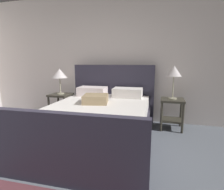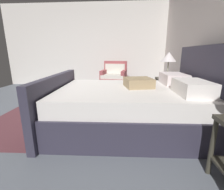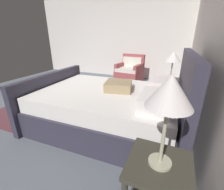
{
  "view_description": "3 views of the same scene",
  "coord_description": "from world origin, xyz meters",
  "px_view_note": "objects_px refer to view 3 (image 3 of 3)",
  "views": [
    {
      "loc": [
        1.33,
        -1.19,
        1.3
      ],
      "look_at": [
        0.57,
        1.57,
        0.78
      ],
      "focal_mm": 29.08,
      "sensor_mm": 36.0,
      "label": 1
    },
    {
      "loc": [
        2.73,
        1.4,
        1.13
      ],
      "look_at": [
        0.36,
        1.23,
        0.51
      ],
      "focal_mm": 25.54,
      "sensor_mm": 36.0,
      "label": 2
    },
    {
      "loc": [
        2.43,
        2.44,
        1.43
      ],
      "look_at": [
        0.37,
        1.56,
        0.56
      ],
      "focal_mm": 24.36,
      "sensor_mm": 36.0,
      "label": 3
    }
  ],
  "objects_px": {
    "nightstand_right": "(157,183)",
    "table_lamp_right": "(170,94)",
    "nightstand_left": "(169,88)",
    "bed": "(111,106)",
    "table_lamp_left": "(173,57)",
    "armchair": "(130,73)"
  },
  "relations": [
    {
      "from": "table_lamp_right",
      "to": "table_lamp_left",
      "type": "bearing_deg",
      "value": -178.26
    },
    {
      "from": "nightstand_right",
      "to": "armchair",
      "type": "bearing_deg",
      "value": -160.26
    },
    {
      "from": "nightstand_left",
      "to": "table_lamp_right",
      "type": "bearing_deg",
      "value": 1.74
    },
    {
      "from": "table_lamp_right",
      "to": "nightstand_left",
      "type": "height_order",
      "value": "table_lamp_right"
    },
    {
      "from": "nightstand_right",
      "to": "armchair",
      "type": "xyz_separation_m",
      "value": [
        -3.68,
        -1.32,
        -0.06
      ]
    },
    {
      "from": "bed",
      "to": "nightstand_left",
      "type": "relative_size",
      "value": 3.97
    },
    {
      "from": "table_lamp_right",
      "to": "bed",
      "type": "bearing_deg",
      "value": -143.17
    },
    {
      "from": "bed",
      "to": "nightstand_right",
      "type": "relative_size",
      "value": 3.97
    },
    {
      "from": "bed",
      "to": "table_lamp_right",
      "type": "relative_size",
      "value": 3.74
    },
    {
      "from": "bed",
      "to": "table_lamp_left",
      "type": "distance_m",
      "value": 1.6
    },
    {
      "from": "nightstand_left",
      "to": "armchair",
      "type": "distance_m",
      "value": 1.81
    },
    {
      "from": "table_lamp_right",
      "to": "armchair",
      "type": "xyz_separation_m",
      "value": [
        -3.68,
        -1.32,
        -0.77
      ]
    },
    {
      "from": "nightstand_right",
      "to": "bed",
      "type": "bearing_deg",
      "value": -143.17
    },
    {
      "from": "nightstand_right",
      "to": "table_lamp_right",
      "type": "bearing_deg",
      "value": 75.96
    },
    {
      "from": "table_lamp_left",
      "to": "armchair",
      "type": "height_order",
      "value": "table_lamp_left"
    },
    {
      "from": "table_lamp_right",
      "to": "nightstand_right",
      "type": "bearing_deg",
      "value": -104.04
    },
    {
      "from": "table_lamp_right",
      "to": "table_lamp_left",
      "type": "distance_m",
      "value": 2.38
    },
    {
      "from": "bed",
      "to": "table_lamp_right",
      "type": "height_order",
      "value": "bed"
    },
    {
      "from": "bed",
      "to": "nightstand_left",
      "type": "xyz_separation_m",
      "value": [
        -1.19,
        0.82,
        0.05
      ]
    },
    {
      "from": "armchair",
      "to": "table_lamp_right",
      "type": "bearing_deg",
      "value": 19.74
    },
    {
      "from": "nightstand_right",
      "to": "table_lamp_right",
      "type": "distance_m",
      "value": 0.71
    },
    {
      "from": "table_lamp_right",
      "to": "nightstand_left",
      "type": "bearing_deg",
      "value": -178.26
    }
  ]
}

